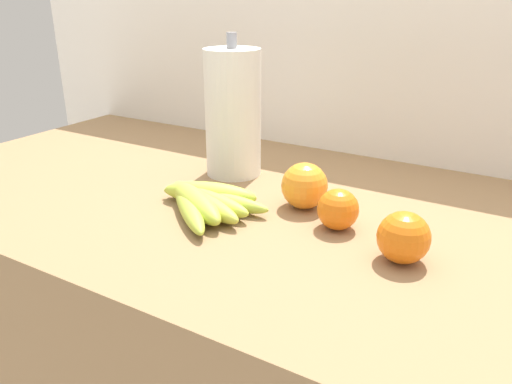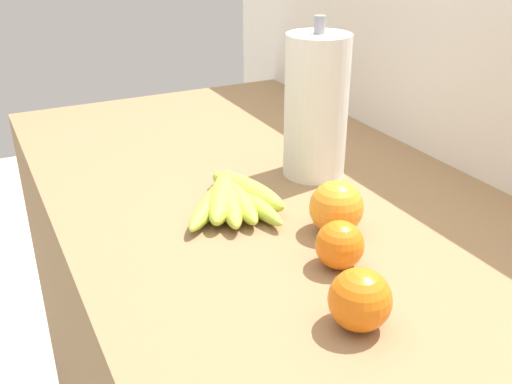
{
  "view_description": "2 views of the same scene",
  "coord_description": "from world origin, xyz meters",
  "px_view_note": "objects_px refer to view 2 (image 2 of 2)",
  "views": [
    {
      "loc": [
        0.28,
        -0.73,
        1.25
      ],
      "look_at": [
        -0.13,
        -0.05,
        0.93
      ],
      "focal_mm": 35.05,
      "sensor_mm": 36.0,
      "label": 1
    },
    {
      "loc": [
        0.59,
        -0.44,
        1.33
      ],
      "look_at": [
        -0.2,
        -0.05,
        0.91
      ],
      "focal_mm": 41.55,
      "sensor_mm": 36.0,
      "label": 2
    }
  ],
  "objects_px": {
    "banana_bunch": "(233,196)",
    "paper_towel_roll": "(316,107)",
    "orange_front": "(336,208)",
    "orange_right": "(340,245)",
    "orange_back_left": "(360,300)"
  },
  "relations": [
    {
      "from": "banana_bunch",
      "to": "paper_towel_roll",
      "type": "xyz_separation_m",
      "value": [
        -0.06,
        0.19,
        0.11
      ]
    },
    {
      "from": "banana_bunch",
      "to": "orange_front",
      "type": "xyz_separation_m",
      "value": [
        0.15,
        0.1,
        0.02
      ]
    },
    {
      "from": "orange_front",
      "to": "orange_right",
      "type": "relative_size",
      "value": 1.22
    },
    {
      "from": "banana_bunch",
      "to": "orange_back_left",
      "type": "distance_m",
      "value": 0.35
    },
    {
      "from": "banana_bunch",
      "to": "orange_back_left",
      "type": "xyz_separation_m",
      "value": [
        0.35,
        0.0,
        0.02
      ]
    },
    {
      "from": "orange_back_left",
      "to": "paper_towel_roll",
      "type": "xyz_separation_m",
      "value": [
        -0.41,
        0.19,
        0.09
      ]
    },
    {
      "from": "orange_right",
      "to": "paper_towel_roll",
      "type": "height_order",
      "value": "paper_towel_roll"
    },
    {
      "from": "orange_right",
      "to": "paper_towel_roll",
      "type": "distance_m",
      "value": 0.33
    },
    {
      "from": "orange_front",
      "to": "orange_back_left",
      "type": "bearing_deg",
      "value": -26.78
    },
    {
      "from": "orange_front",
      "to": "paper_towel_roll",
      "type": "xyz_separation_m",
      "value": [
        -0.21,
        0.09,
        0.09
      ]
    },
    {
      "from": "orange_back_left",
      "to": "paper_towel_roll",
      "type": "relative_size",
      "value": 0.26
    },
    {
      "from": "orange_back_left",
      "to": "paper_towel_roll",
      "type": "distance_m",
      "value": 0.46
    },
    {
      "from": "banana_bunch",
      "to": "orange_back_left",
      "type": "height_order",
      "value": "orange_back_left"
    },
    {
      "from": "banana_bunch",
      "to": "orange_right",
      "type": "xyz_separation_m",
      "value": [
        0.23,
        0.05,
        0.01
      ]
    },
    {
      "from": "orange_front",
      "to": "orange_back_left",
      "type": "height_order",
      "value": "orange_front"
    }
  ]
}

